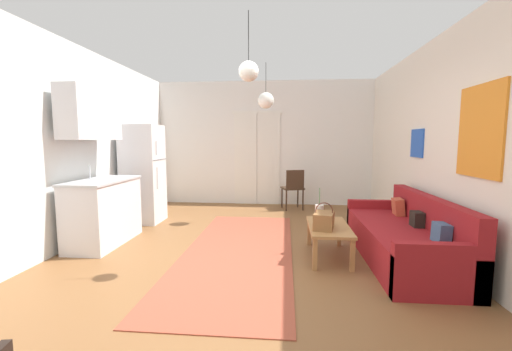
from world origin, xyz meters
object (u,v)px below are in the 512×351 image
(coffee_table, at_px, (329,230))
(pendant_lamp_far, at_px, (266,100))
(couch, at_px, (406,239))
(bamboo_vase, at_px, (319,214))
(handbag, at_px, (324,220))
(pendant_lamp_near, at_px, (249,71))
(accent_chair, at_px, (293,187))
(refrigerator, at_px, (143,174))

(coffee_table, distance_m, pendant_lamp_far, 2.62)
(couch, distance_m, pendant_lamp_far, 3.12)
(bamboo_vase, bearing_deg, handbag, -83.56)
(pendant_lamp_near, bearing_deg, pendant_lamp_far, 88.82)
(bamboo_vase, height_order, accent_chair, bamboo_vase)
(coffee_table, distance_m, bamboo_vase, 0.23)
(couch, relative_size, refrigerator, 1.27)
(pendant_lamp_near, height_order, pendant_lamp_far, same)
(refrigerator, height_order, pendant_lamp_near, pendant_lamp_near)
(pendant_lamp_far, bearing_deg, coffee_table, -61.95)
(coffee_table, bearing_deg, bamboo_vase, 135.43)
(handbag, height_order, refrigerator, refrigerator)
(coffee_table, bearing_deg, handbag, -117.94)
(handbag, relative_size, pendant_lamp_far, 0.47)
(refrigerator, distance_m, pendant_lamp_near, 3.21)
(coffee_table, relative_size, accent_chair, 1.14)
(accent_chair, bearing_deg, pendant_lamp_far, 47.91)
(couch, xyz_separation_m, refrigerator, (-3.99, 1.51, 0.60))
(couch, distance_m, accent_chair, 3.07)
(accent_chair, bearing_deg, handbag, 79.60)
(accent_chair, relative_size, pendant_lamp_far, 1.09)
(coffee_table, distance_m, refrigerator, 3.44)
(couch, bearing_deg, coffee_table, 178.88)
(couch, distance_m, refrigerator, 4.31)
(handbag, relative_size, pendant_lamp_near, 0.51)
(pendant_lamp_near, bearing_deg, couch, 15.57)
(couch, xyz_separation_m, bamboo_vase, (-1.04, 0.13, 0.26))
(couch, distance_m, coffee_table, 0.93)
(couch, bearing_deg, handbag, -172.54)
(couch, height_order, bamboo_vase, bamboo_vase)
(pendant_lamp_near, bearing_deg, handbag, 24.32)
(accent_chair, bearing_deg, bamboo_vase, 79.54)
(bamboo_vase, bearing_deg, refrigerator, 154.89)
(bamboo_vase, bearing_deg, couch, -6.89)
(bamboo_vase, distance_m, accent_chair, 2.65)
(refrigerator, distance_m, pendant_lamp_far, 2.52)
(refrigerator, bearing_deg, pendant_lamp_far, 4.95)
(couch, xyz_separation_m, handbag, (-1.01, -0.13, 0.24))
(coffee_table, height_order, accent_chair, accent_chair)
(accent_chair, xyz_separation_m, pendant_lamp_near, (-0.56, -3.29, 1.68))
(refrigerator, relative_size, pendant_lamp_near, 2.41)
(coffee_table, bearing_deg, pendant_lamp_near, -150.17)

